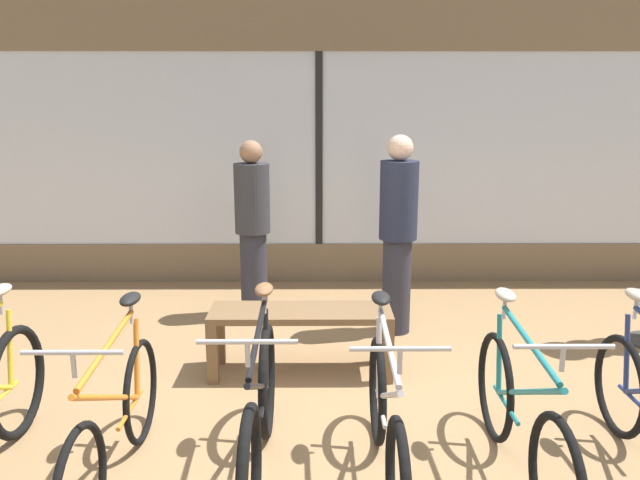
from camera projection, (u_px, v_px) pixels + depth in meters
The scene contains 9 objects.
ground_plane at pixel (321, 438), 3.96m from camera, with size 24.00×24.00×0.00m, color #99754C.
shop_back_wall at pixel (319, 140), 6.99m from camera, with size 12.00×0.08×3.20m.
bicycle_left at pixel (116, 424), 3.39m from camera, with size 0.46×1.67×1.01m.
bicycle_center_left at pixel (260, 417), 3.43m from camera, with size 0.46×1.78×1.04m.
bicycle_center_right at pixel (386, 424), 3.40m from camera, with size 0.46×1.66×1.01m.
bicycle_right at pixel (521, 420), 3.42m from camera, with size 0.46×1.70×1.02m.
display_bench at pixel (301, 322), 4.81m from camera, with size 1.40×0.44×0.52m.
customer_near_rack at pixel (398, 230), 5.56m from camera, with size 0.35×0.35×1.80m.
customer_by_window at pixel (253, 226), 6.00m from camera, with size 0.47×0.47×1.72m.
Camera 1 is at (-0.03, -3.58, 2.11)m, focal length 35.00 mm.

